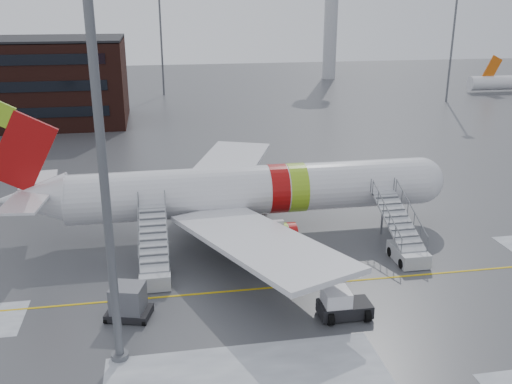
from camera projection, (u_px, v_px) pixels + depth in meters
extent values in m
plane|color=#494C4F|center=(313.00, 277.00, 38.12)|extent=(260.00, 260.00, 0.00)
cylinder|color=silver|center=(252.00, 190.00, 44.42)|extent=(28.00, 3.80, 3.80)
sphere|color=silver|center=(420.00, 180.00, 46.73)|extent=(3.80, 3.80, 3.80)
cube|color=black|center=(432.00, 174.00, 46.74)|extent=(1.09, 1.60, 0.97)
cone|color=silver|center=(31.00, 199.00, 41.63)|extent=(5.20, 3.72, 3.72)
cube|color=#A10C0C|center=(23.00, 152.00, 40.47)|extent=(5.27, 0.30, 6.09)
cube|color=#90C51F|center=(1.00, 114.00, 39.38)|extent=(2.16, 0.26, 2.16)
cube|color=silver|center=(39.00, 180.00, 43.88)|extent=(3.07, 4.85, 0.18)
cube|color=silver|center=(25.00, 203.00, 39.03)|extent=(3.07, 4.85, 0.18)
cube|color=silver|center=(225.00, 168.00, 52.37)|extent=(10.72, 15.97, 1.13)
cube|color=silver|center=(258.00, 241.00, 36.53)|extent=(10.72, 15.97, 1.13)
cylinder|color=silver|center=(247.00, 192.00, 49.98)|extent=(3.40, 2.10, 2.10)
cylinder|color=silver|center=(271.00, 239.00, 40.29)|extent=(3.40, 2.10, 2.10)
cylinder|color=#595B60|center=(394.00, 211.00, 47.24)|extent=(0.20, 0.20, 1.80)
cylinder|color=black|center=(394.00, 217.00, 47.39)|extent=(0.90, 0.56, 0.90)
cylinder|color=black|center=(241.00, 216.00, 47.56)|extent=(0.90, 0.56, 0.90)
cylinder|color=black|center=(250.00, 238.00, 43.09)|extent=(0.90, 0.56, 0.90)
cube|color=#B2B5B9|center=(408.00, 254.00, 40.23)|extent=(2.00, 3.20, 1.00)
cube|color=#B2B5B9|center=(398.00, 221.00, 41.64)|extent=(1.90, 5.87, 2.52)
cube|color=#B2B5B9|center=(382.00, 192.00, 44.33)|extent=(1.90, 1.40, 0.15)
cylinder|color=#595B60|center=(382.00, 214.00, 44.51)|extent=(0.16, 0.16, 3.40)
cylinder|color=black|center=(402.00, 264.00, 39.21)|extent=(0.25, 0.70, 0.70)
cylinder|color=black|center=(414.00, 250.00, 41.37)|extent=(0.25, 0.70, 0.70)
cube|color=#B2B5BA|center=(155.00, 274.00, 37.31)|extent=(2.00, 3.20, 1.00)
cube|color=#B2B5BA|center=(153.00, 238.00, 38.72)|extent=(1.90, 5.87, 2.52)
cube|color=#B2B5BA|center=(152.00, 205.00, 41.42)|extent=(1.90, 1.40, 0.15)
cylinder|color=#595B60|center=(153.00, 229.00, 41.59)|extent=(0.16, 0.16, 3.40)
cylinder|color=black|center=(141.00, 285.00, 36.29)|extent=(0.25, 0.70, 0.70)
cylinder|color=black|center=(169.00, 269.00, 38.45)|extent=(0.25, 0.70, 0.70)
cube|color=black|center=(345.00, 309.00, 33.28)|extent=(3.05, 1.64, 0.76)
cube|color=white|center=(336.00, 298.00, 32.95)|extent=(1.52, 1.52, 0.98)
cube|color=black|center=(337.00, 292.00, 32.83)|extent=(1.31, 1.42, 0.16)
cylinder|color=black|center=(330.00, 319.00, 32.43)|extent=(0.33, 0.76, 0.76)
cylinder|color=black|center=(367.00, 315.00, 32.79)|extent=(0.33, 0.76, 0.76)
cylinder|color=black|center=(323.00, 305.00, 33.85)|extent=(0.33, 0.76, 0.76)
cylinder|color=black|center=(358.00, 302.00, 34.21)|extent=(0.33, 0.76, 0.76)
cube|color=black|center=(129.00, 313.00, 33.25)|extent=(2.89, 2.42, 0.40)
cube|color=slate|center=(128.00, 299.00, 32.96)|extent=(2.21, 2.13, 1.70)
cylinder|color=black|center=(108.00, 323.00, 32.36)|extent=(0.29, 0.38, 0.34)
cylinder|color=black|center=(149.00, 306.00, 34.21)|extent=(0.29, 0.38, 0.34)
cylinder|color=#595B60|center=(103.00, 169.00, 26.22)|extent=(0.44, 0.44, 20.46)
cylinder|color=#595B60|center=(120.00, 356.00, 29.48)|extent=(0.90, 0.90, 0.30)
cylinder|color=#B2B5BA|center=(331.00, 15.00, 127.06)|extent=(3.00, 3.00, 28.00)
cylinder|color=#595B60|center=(452.00, 46.00, 99.72)|extent=(0.36, 0.36, 19.20)
cylinder|color=#595B60|center=(161.00, 43.00, 106.37)|extent=(0.36, 0.36, 19.20)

